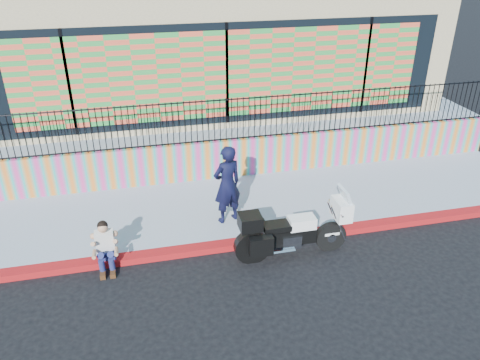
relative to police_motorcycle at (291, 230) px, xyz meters
name	(u,v)px	position (x,y,z in m)	size (l,w,h in m)	color
ground	(265,243)	(-0.40, 0.57, -0.65)	(90.00, 90.00, 0.00)	black
red_curb	(265,240)	(-0.40, 0.57, -0.57)	(16.00, 0.30, 0.15)	maroon
sidewalk	(248,205)	(-0.40, 2.22, -0.57)	(16.00, 3.00, 0.15)	#8F99AC
mural_wall	(234,158)	(-0.40, 3.82, 0.05)	(16.00, 0.20, 1.10)	#E23B8F
metal_fence	(234,119)	(-0.40, 3.82, 1.20)	(15.80, 0.04, 1.20)	black
elevated_platform	(205,104)	(-0.40, 8.92, -0.02)	(16.00, 10.00, 1.25)	#8F99AC
storefront_building	(204,34)	(-0.40, 8.70, 2.60)	(14.00, 8.06, 4.00)	tan
police_motorcycle	(291,230)	(0.00, 0.00, 0.00)	(2.49, 0.82, 1.55)	black
police_officer	(227,185)	(-1.08, 1.50, 0.47)	(0.71, 0.46, 1.94)	black
seated_man	(106,251)	(-3.88, 0.43, -0.20)	(0.54, 0.71, 1.06)	navy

